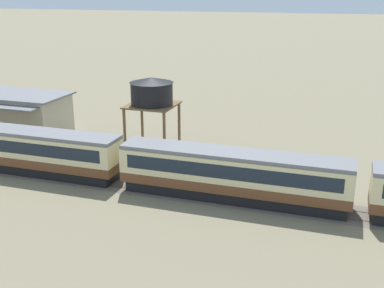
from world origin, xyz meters
The scene contains 4 objects.
passenger_train centered at (-26.38, 0.14, 2.19)m, with size 94.71×3.04×3.94m.
railway_track centered at (-26.80, 0.14, 0.01)m, with size 167.47×3.60×0.04m.
station_building centered at (-54.35, 10.17, 2.33)m, with size 11.95×7.79×4.60m.
water_tower centered at (-37.06, 8.86, 6.09)m, with size 4.67×4.67×7.62m.
Camera 1 is at (-18.69, -33.92, 15.90)m, focal length 45.00 mm.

